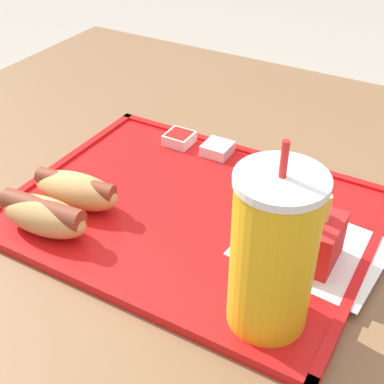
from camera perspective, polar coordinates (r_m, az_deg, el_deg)
The scene contains 9 objects.
dining_table at distance 1.00m, azimuth 0.99°, elevation -19.61°, with size 1.20×1.05×0.76m.
food_tray at distance 0.71m, azimuth 0.00°, elevation -2.28°, with size 0.46×0.36×0.01m.
paper_napkin at distance 0.66m, azimuth 12.70°, elevation -5.86°, with size 0.18×0.15×0.00m.
soda_cup at distance 0.51m, azimuth 8.64°, elevation -6.46°, with size 0.09×0.09×0.21m.
hot_dog_far at distance 0.68m, azimuth -15.58°, elevation -2.32°, with size 0.13×0.06×0.05m.
hot_dog_near at distance 0.72m, azimuth -12.25°, elevation 0.27°, with size 0.13×0.06×0.05m.
fries_carton at distance 0.63m, azimuth 11.88°, elevation -4.51°, with size 0.08×0.06×0.10m.
sauce_cup_mayo at distance 0.82m, azimuth 2.73°, elevation 4.68°, with size 0.04×0.04×0.02m.
sauce_cup_ketchup at distance 0.84m, azimuth -1.37°, elevation 5.78°, with size 0.04×0.04×0.02m.
Camera 1 is at (-0.27, 0.50, 1.20)m, focal length 50.00 mm.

